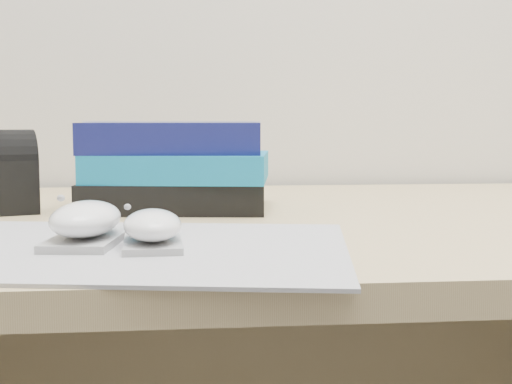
{
  "coord_description": "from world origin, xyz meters",
  "views": [
    {
      "loc": [
        -0.13,
        0.69,
        0.85
      ],
      "look_at": [
        -0.05,
        1.45,
        0.77
      ],
      "focal_mm": 50.0,
      "sensor_mm": 36.0,
      "label": 1
    }
  ],
  "objects": [
    {
      "name": "desk",
      "position": [
        0.0,
        1.64,
        0.5
      ],
      "size": [
        1.6,
        0.8,
        0.73
      ],
      "color": "tan",
      "rests_on": "ground"
    },
    {
      "name": "mousepad",
      "position": [
        -0.18,
        1.33,
        0.73
      ],
      "size": [
        0.44,
        0.37,
        0.0
      ],
      "primitive_type": "cube",
      "rotation": [
        0.0,
        0.0,
        -0.17
      ],
      "color": "gray",
      "rests_on": "desk"
    },
    {
      "name": "mouse_rear",
      "position": [
        -0.22,
        1.35,
        0.75
      ],
      "size": [
        0.07,
        0.12,
        0.05
      ],
      "color": "#A1A1A4",
      "rests_on": "mousepad"
    },
    {
      "name": "mouse_front",
      "position": [
        -0.16,
        1.33,
        0.75
      ],
      "size": [
        0.06,
        0.1,
        0.04
      ],
      "color": "#9E9FA1",
      "rests_on": "mousepad"
    },
    {
      "name": "book_stack",
      "position": [
        -0.14,
        1.65,
        0.79
      ],
      "size": [
        0.26,
        0.22,
        0.12
      ],
      "color": "black",
      "rests_on": "desk"
    }
  ]
}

